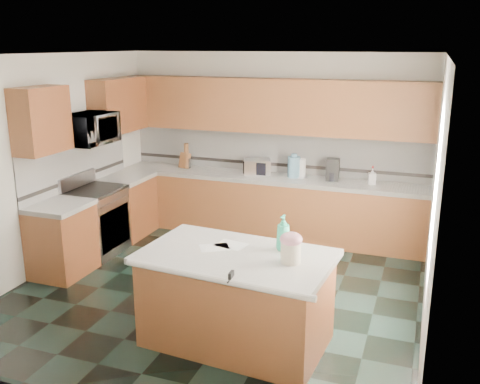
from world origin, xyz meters
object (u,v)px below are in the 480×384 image
at_px(island_base, 236,301).
at_px(toaster_oven, 257,167).
at_px(treat_jar, 291,252).
at_px(soap_bottle_island, 283,233).
at_px(coffee_maker, 333,170).
at_px(knife_block, 185,161).
at_px(island_top, 236,257).

bearing_deg(island_base, toaster_oven, 109.20).
bearing_deg(treat_jar, soap_bottle_island, 130.50).
relative_size(toaster_oven, coffee_maker, 1.25).
xyz_separation_m(knife_block, coffee_maker, (2.32, 0.03, 0.03)).
bearing_deg(island_top, soap_bottle_island, 36.31).
height_order(treat_jar, soap_bottle_island, soap_bottle_island).
height_order(island_base, treat_jar, treat_jar).
bearing_deg(treat_jar, knife_block, 141.28).
distance_m(soap_bottle_island, toaster_oven, 3.06).
distance_m(island_base, knife_block, 3.70).
relative_size(treat_jar, coffee_maker, 0.62).
xyz_separation_m(island_base, treat_jar, (0.53, -0.03, 0.59)).
bearing_deg(toaster_oven, soap_bottle_island, -88.40).
bearing_deg(island_base, knife_block, 127.66).
xyz_separation_m(soap_bottle_island, coffee_maker, (-0.05, 2.85, -0.02)).
relative_size(island_base, island_top, 0.94).
bearing_deg(coffee_maker, island_base, -102.58).
relative_size(island_base, coffee_maker, 5.41).
height_order(island_top, soap_bottle_island, soap_bottle_island).
bearing_deg(soap_bottle_island, knife_block, 139.12).
relative_size(treat_jar, knife_block, 0.79).
height_order(island_base, island_top, island_top).
bearing_deg(toaster_oven, treat_jar, -87.88).
relative_size(knife_block, toaster_oven, 0.63).
distance_m(toaster_oven, coffee_maker, 1.13).
bearing_deg(island_base, soap_bottle_island, 36.31).
height_order(island_top, treat_jar, treat_jar).
bearing_deg(treat_jar, toaster_oven, 125.30).
relative_size(island_base, knife_block, 6.90).
bearing_deg(island_base, coffee_maker, 88.48).
height_order(island_top, knife_block, knife_block).
bearing_deg(island_top, knife_block, 127.66).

